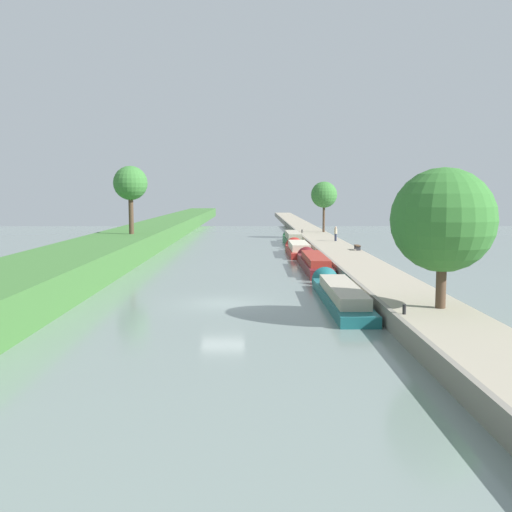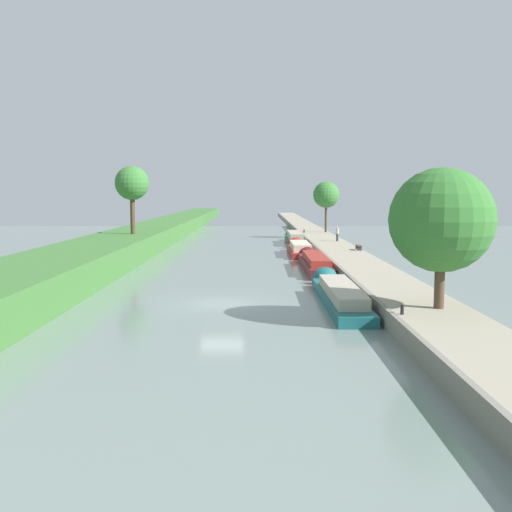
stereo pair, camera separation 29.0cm
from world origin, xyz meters
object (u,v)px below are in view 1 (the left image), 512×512
object	(u,v)px
narrowboat_green	(292,238)
person_walking	(336,233)
mooring_bollard_far	(302,231)
narrowboat_maroon	(313,262)
narrowboat_red	(298,249)
mooring_bollard_near	(404,309)
narrowboat_teal	(339,293)
park_bench	(357,246)

from	to	relation	value
narrowboat_green	person_walking	xyz separation A→B (m)	(4.41, -7.87, 1.19)
mooring_bollard_far	narrowboat_maroon	bearing A→B (deg)	-93.07
narrowboat_red	mooring_bollard_far	size ratio (longest dim) A/B	25.05
mooring_bollard_near	mooring_bollard_far	world-z (taller)	same
narrowboat_teal	park_bench	distance (m)	22.58
narrowboat_red	mooring_bollard_far	xyz separation A→B (m)	(2.06, 19.06, 0.64)
narrowboat_maroon	person_walking	size ratio (longest dim) A/B	8.06
narrowboat_maroon	mooring_bollard_far	distance (m)	31.59
narrowboat_teal	mooring_bollard_far	size ratio (longest dim) A/B	30.97
narrowboat_teal	mooring_bollard_far	distance (m)	46.65
narrowboat_teal	park_bench	size ratio (longest dim) A/B	9.29
narrowboat_teal	mooring_bollard_near	size ratio (longest dim) A/B	30.97
narrowboat_red	mooring_bollard_near	world-z (taller)	mooring_bollard_near
narrowboat_maroon	mooring_bollard_far	world-z (taller)	mooring_bollard_far
narrowboat_maroon	person_walking	xyz separation A→B (m)	(4.35, 17.57, 1.26)
narrowboat_maroon	park_bench	world-z (taller)	park_bench
narrowboat_maroon	mooring_bollard_far	size ratio (longest dim) A/B	29.72
narrowboat_green	narrowboat_maroon	bearing A→B (deg)	-89.86
person_walking	narrowboat_green	bearing A→B (deg)	119.26
mooring_bollard_near	mooring_bollard_far	distance (m)	54.79
narrowboat_maroon	narrowboat_green	world-z (taller)	narrowboat_green
narrowboat_red	narrowboat_maroon	bearing A→B (deg)	-88.31
mooring_bollard_far	park_bench	bearing A→B (deg)	-82.49
narrowboat_red	narrowboat_green	xyz separation A→B (m)	(0.31, 12.96, 0.10)
mooring_bollard_near	park_bench	distance (m)	30.35
narrowboat_teal	narrowboat_red	distance (m)	27.56
person_walking	narrowboat_red	bearing A→B (deg)	-132.79
person_walking	mooring_bollard_far	size ratio (longest dim) A/B	3.69
narrowboat_maroon	narrowboat_red	world-z (taller)	narrowboat_red
narrowboat_teal	narrowboat_red	world-z (taller)	narrowboat_red
narrowboat_teal	person_walking	xyz separation A→B (m)	(4.41, 32.65, 1.32)
narrowboat_teal	narrowboat_green	world-z (taller)	narrowboat_green
person_walking	narrowboat_teal	bearing A→B (deg)	-97.69
park_bench	person_walking	bearing A→B (deg)	93.17
mooring_bollard_near	person_walking	bearing A→B (deg)	86.28
narrowboat_green	park_bench	bearing A→B (deg)	-74.89
narrowboat_green	mooring_bollard_near	xyz separation A→B (m)	(1.75, -48.70, 0.54)
narrowboat_teal	park_bench	world-z (taller)	park_bench
narrowboat_teal	mooring_bollard_near	bearing A→B (deg)	-77.89
narrowboat_green	person_walking	size ratio (longest dim) A/B	7.98
mooring_bollard_far	park_bench	size ratio (longest dim) A/B	0.30
narrowboat_teal	mooring_bollard_near	world-z (taller)	mooring_bollard_near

